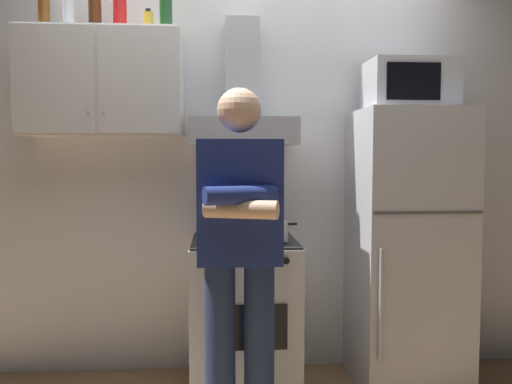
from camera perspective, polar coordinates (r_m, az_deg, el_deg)
The scene contains 13 objects.
back_wall_tiled at distance 3.32m, azimuth -0.74°, elevation 4.14°, with size 4.80×0.10×2.70m, color white.
upper_cabinet at distance 3.19m, azimuth -16.25°, elevation 11.22°, with size 0.90×0.37×0.60m.
stove_oven at distance 3.10m, azimuth -1.28°, elevation -13.03°, with size 0.60×0.62×0.87m.
range_hood at distance 3.11m, azimuth -1.43°, elevation 8.73°, with size 0.60×0.44×0.75m.
refrigerator at distance 3.21m, azimuth 16.02°, elevation -5.88°, with size 0.60×0.62×1.60m.
microwave at distance 3.20m, azimuth 16.22°, elevation 11.00°, with size 0.48×0.37×0.28m.
person_standing at distance 2.40m, azimuth -1.79°, elevation -6.54°, with size 0.38×0.33×1.64m.
cooking_pot at distance 2.89m, azimuth 1.40°, elevation -4.23°, with size 0.31×0.21×0.11m.
bottle_spice_jar at distance 3.23m, azimuth -11.59°, elevation 17.65°, with size 0.05×0.05×0.13m.
bottle_vodka_clear at distance 3.35m, azimuth -19.65°, elevation 18.78°, with size 0.07×0.07×0.33m.
bottle_soda_red at distance 3.24m, azimuth -14.53°, elevation 18.61°, with size 0.08×0.08×0.24m.
bottle_rum_dark at distance 3.30m, azimuth -17.06°, elevation 18.72°, with size 0.07×0.07×0.29m.
bottle_beer_brown at distance 3.39m, azimuth -22.00°, elevation 18.04°, with size 0.06×0.06×0.27m.
Camera 1 is at (-0.19, -2.72, 1.33)m, focal length 36.93 mm.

